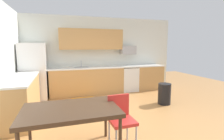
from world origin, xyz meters
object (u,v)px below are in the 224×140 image
Objects in this scene: oven_range at (128,79)px; microwave at (128,50)px; trash_bin at (164,94)px; dining_table at (71,112)px; refrigerator at (34,71)px; chair_near_table at (121,116)px.

oven_range is 1.07m from microwave.
oven_range is at bearing 103.18° from trash_bin.
microwave is at bearing 55.89° from dining_table.
oven_range reaches higher than dining_table.
trash_bin is at bearing -24.26° from refrigerator.
refrigerator reaches higher than trash_bin.
dining_table is (-2.33, -3.44, -0.82)m from microwave.
dining_table is 1.65× the size of chair_near_table.
microwave is at bearing 90.00° from oven_range.
oven_range is 0.65× the size of dining_table.
chair_near_table is (-1.52, -3.30, 0.05)m from oven_range.
refrigerator reaches higher than oven_range.
refrigerator is 1.26× the size of dining_table.
microwave is at bearing 3.18° from refrigerator.
dining_table is at bearing -149.29° from trash_bin.
dining_table is at bearing -124.89° from oven_range.
refrigerator is 1.93× the size of oven_range.
refrigerator is 3.30m from microwave.
dining_table is (-2.33, -3.34, 0.24)m from oven_range.
refrigerator is at bearing -178.58° from oven_range.
dining_table is (0.90, -3.26, -0.18)m from refrigerator.
chair_near_table is at bearing -114.17° from microwave.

